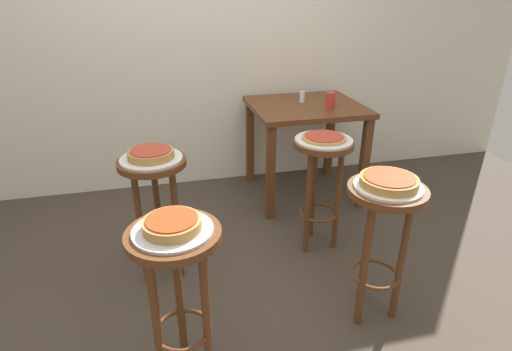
{
  "coord_description": "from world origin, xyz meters",
  "views": [
    {
      "loc": [
        -0.35,
        -1.76,
        1.59
      ],
      "look_at": [
        0.12,
        0.17,
        0.67
      ],
      "focal_mm": 28.63,
      "sensor_mm": 36.0,
      "label": 1
    }
  ],
  "objects_px": {
    "pizza_leftside": "(151,154)",
    "serving_plate_middle": "(388,186)",
    "stool_middle": "(382,225)",
    "cup_near_edge": "(330,100)",
    "pizza_rear": "(324,137)",
    "serving_plate_foreground": "(173,230)",
    "condiment_shaker": "(302,97)",
    "stool_rear": "(321,171)",
    "dining_table": "(305,121)",
    "stool_foreground": "(177,274)",
    "pizza_middle": "(389,181)",
    "pizza_foreground": "(172,224)",
    "stool_leftside": "(155,193)",
    "serving_plate_leftside": "(151,159)",
    "serving_plate_rear": "(324,140)"
  },
  "relations": [
    {
      "from": "condiment_shaker",
      "to": "stool_rear",
      "type": "bearing_deg",
      "value": -100.4
    },
    {
      "from": "pizza_middle",
      "to": "serving_plate_leftside",
      "type": "distance_m",
      "value": 1.22
    },
    {
      "from": "stool_rear",
      "to": "dining_table",
      "type": "distance_m",
      "value": 0.78
    },
    {
      "from": "pizza_rear",
      "to": "dining_table",
      "type": "bearing_deg",
      "value": 77.97
    },
    {
      "from": "stool_middle",
      "to": "serving_plate_middle",
      "type": "relative_size",
      "value": 2.36
    },
    {
      "from": "pizza_middle",
      "to": "stool_rear",
      "type": "bearing_deg",
      "value": 93.96
    },
    {
      "from": "serving_plate_foreground",
      "to": "pizza_foreground",
      "type": "bearing_deg",
      "value": 0.0
    },
    {
      "from": "stool_foreground",
      "to": "stool_middle",
      "type": "relative_size",
      "value": 1.0
    },
    {
      "from": "stool_leftside",
      "to": "condiment_shaker",
      "type": "bearing_deg",
      "value": 36.99
    },
    {
      "from": "stool_foreground",
      "to": "pizza_leftside",
      "type": "height_order",
      "value": "pizza_leftside"
    },
    {
      "from": "pizza_foreground",
      "to": "serving_plate_middle",
      "type": "xyz_separation_m",
      "value": [
        0.99,
        0.14,
        -0.03
      ]
    },
    {
      "from": "stool_leftside",
      "to": "dining_table",
      "type": "relative_size",
      "value": 0.88
    },
    {
      "from": "serving_plate_foreground",
      "to": "pizza_middle",
      "type": "distance_m",
      "value": 1.0
    },
    {
      "from": "pizza_leftside",
      "to": "stool_rear",
      "type": "height_order",
      "value": "pizza_leftside"
    },
    {
      "from": "serving_plate_middle",
      "to": "pizza_leftside",
      "type": "distance_m",
      "value": 1.22
    },
    {
      "from": "serving_plate_leftside",
      "to": "serving_plate_rear",
      "type": "height_order",
      "value": "same"
    },
    {
      "from": "stool_foreground",
      "to": "pizza_rear",
      "type": "distance_m",
      "value": 1.26
    },
    {
      "from": "serving_plate_rear",
      "to": "condiment_shaker",
      "type": "xyz_separation_m",
      "value": [
        0.15,
        0.82,
        0.06
      ]
    },
    {
      "from": "serving_plate_leftside",
      "to": "stool_rear",
      "type": "height_order",
      "value": "serving_plate_leftside"
    },
    {
      "from": "condiment_shaker",
      "to": "stool_middle",
      "type": "bearing_deg",
      "value": -94.04
    },
    {
      "from": "pizza_foreground",
      "to": "serving_plate_leftside",
      "type": "relative_size",
      "value": 0.67
    },
    {
      "from": "stool_rear",
      "to": "condiment_shaker",
      "type": "xyz_separation_m",
      "value": [
        0.15,
        0.82,
        0.27
      ]
    },
    {
      "from": "serving_plate_foreground",
      "to": "pizza_leftside",
      "type": "xyz_separation_m",
      "value": [
        -0.07,
        0.75,
        0.03
      ]
    },
    {
      "from": "pizza_foreground",
      "to": "stool_middle",
      "type": "distance_m",
      "value": 1.03
    },
    {
      "from": "pizza_middle",
      "to": "stool_foreground",
      "type": "bearing_deg",
      "value": -171.7
    },
    {
      "from": "serving_plate_leftside",
      "to": "stool_rear",
      "type": "bearing_deg",
      "value": 3.2
    },
    {
      "from": "pizza_rear",
      "to": "pizza_middle",
      "type": "bearing_deg",
      "value": -86.04
    },
    {
      "from": "serving_plate_middle",
      "to": "stool_middle",
      "type": "bearing_deg",
      "value": 0.0
    },
    {
      "from": "stool_middle",
      "to": "cup_near_edge",
      "type": "distance_m",
      "value": 1.32
    },
    {
      "from": "serving_plate_foreground",
      "to": "cup_near_edge",
      "type": "bearing_deg",
      "value": 48.71
    },
    {
      "from": "pizza_rear",
      "to": "stool_middle",
      "type": "bearing_deg",
      "value": -86.04
    },
    {
      "from": "serving_plate_foreground",
      "to": "dining_table",
      "type": "relative_size",
      "value": 0.37
    },
    {
      "from": "stool_leftside",
      "to": "stool_rear",
      "type": "bearing_deg",
      "value": 3.2
    },
    {
      "from": "pizza_leftside",
      "to": "stool_middle",
      "type": "bearing_deg",
      "value": -29.76
    },
    {
      "from": "pizza_middle",
      "to": "pizza_foreground",
      "type": "bearing_deg",
      "value": -171.7
    },
    {
      "from": "serving_plate_leftside",
      "to": "stool_leftside",
      "type": "bearing_deg",
      "value": 135.0
    },
    {
      "from": "serving_plate_foreground",
      "to": "pizza_rear",
      "type": "distance_m",
      "value": 1.24
    },
    {
      "from": "serving_plate_middle",
      "to": "pizza_rear",
      "type": "height_order",
      "value": "pizza_rear"
    },
    {
      "from": "stool_middle",
      "to": "serving_plate_middle",
      "type": "height_order",
      "value": "serving_plate_middle"
    },
    {
      "from": "condiment_shaker",
      "to": "serving_plate_middle",
      "type": "bearing_deg",
      "value": -94.04
    },
    {
      "from": "stool_rear",
      "to": "serving_plate_rear",
      "type": "xyz_separation_m",
      "value": [
        0.0,
        -0.0,
        0.21
      ]
    },
    {
      "from": "pizza_leftside",
      "to": "serving_plate_middle",
      "type": "bearing_deg",
      "value": -29.76
    },
    {
      "from": "pizza_foreground",
      "to": "condiment_shaker",
      "type": "height_order",
      "value": "condiment_shaker"
    },
    {
      "from": "stool_middle",
      "to": "stool_foreground",
      "type": "bearing_deg",
      "value": -171.7
    },
    {
      "from": "stool_foreground",
      "to": "dining_table",
      "type": "xyz_separation_m",
      "value": [
        1.1,
        1.56,
        0.09
      ]
    },
    {
      "from": "serving_plate_foreground",
      "to": "condiment_shaker",
      "type": "distance_m",
      "value": 1.96
    },
    {
      "from": "serving_plate_foreground",
      "to": "pizza_middle",
      "type": "relative_size",
      "value": 1.16
    },
    {
      "from": "stool_foreground",
      "to": "pizza_foreground",
      "type": "relative_size",
      "value": 3.35
    },
    {
      "from": "stool_middle",
      "to": "stool_leftside",
      "type": "xyz_separation_m",
      "value": [
        -1.06,
        0.61,
        0.0
      ]
    },
    {
      "from": "serving_plate_foreground",
      "to": "dining_table",
      "type": "bearing_deg",
      "value": 54.73
    }
  ]
}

